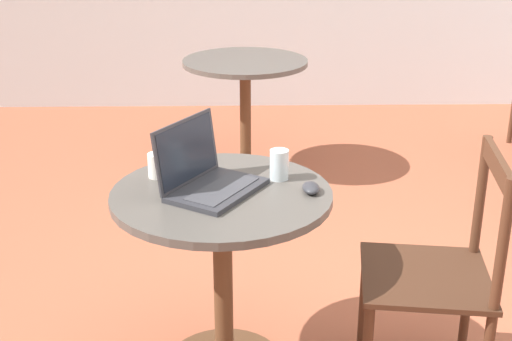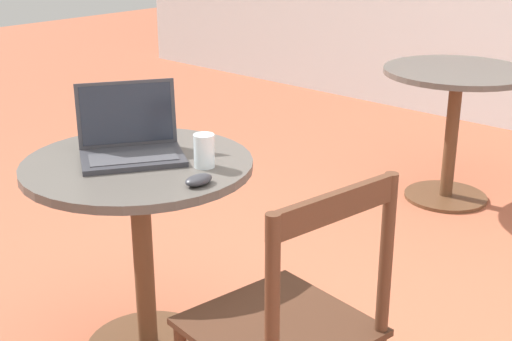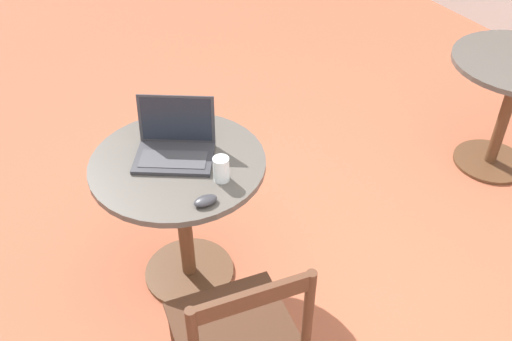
# 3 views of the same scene
# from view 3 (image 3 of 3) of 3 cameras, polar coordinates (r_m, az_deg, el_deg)

# --- Properties ---
(ground_plane) EXTENTS (16.00, 16.00, 0.00)m
(ground_plane) POSITION_cam_3_polar(r_m,az_deg,el_deg) (2.90, 5.20, -13.62)
(ground_plane) COLOR #9E5138
(cafe_table_near) EXTENTS (0.79, 0.79, 0.74)m
(cafe_table_near) POSITION_cam_3_polar(r_m,az_deg,el_deg) (2.66, -7.53, -2.09)
(cafe_table_near) COLOR #51331E
(cafe_table_near) RESTS_ON ground_plane
(chair_near_right) EXTENTS (0.51, 0.51, 0.92)m
(chair_near_right) POSITION_cam_3_polar(r_m,az_deg,el_deg) (2.23, -1.75, -16.55)
(chair_near_right) COLOR #472819
(chair_near_right) RESTS_ON ground_plane
(laptop) EXTENTS (0.40, 0.43, 0.24)m
(laptop) POSITION_cam_3_polar(r_m,az_deg,el_deg) (2.55, -8.11, 2.52)
(laptop) COLOR #2D2D33
(laptop) RESTS_ON cafe_table_near
(mouse) EXTENTS (0.06, 0.10, 0.03)m
(mouse) POSITION_cam_3_polar(r_m,az_deg,el_deg) (2.30, -5.07, -3.03)
(mouse) COLOR #2D2D33
(mouse) RESTS_ON cafe_table_near
(mug) EXTENTS (0.11, 0.07, 0.09)m
(mug) POSITION_cam_3_polar(r_m,az_deg,el_deg) (2.74, -7.10, 5.27)
(mug) COLOR silver
(mug) RESTS_ON cafe_table_near
(drinking_glass) EXTENTS (0.07, 0.07, 0.11)m
(drinking_glass) POSITION_cam_3_polar(r_m,az_deg,el_deg) (2.39, -3.50, 0.14)
(drinking_glass) COLOR silver
(drinking_glass) RESTS_ON cafe_table_near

